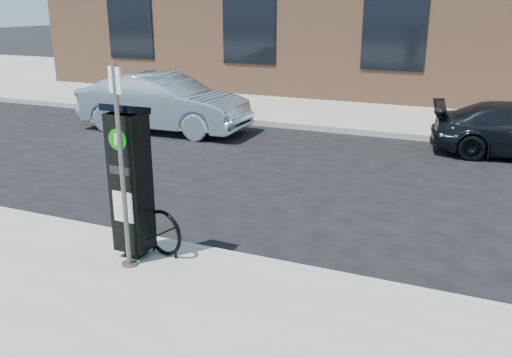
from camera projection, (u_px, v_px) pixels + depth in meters
The scene contains 8 objects.
ground at pixel (227, 261), 7.34m from camera, with size 120.00×120.00×0.00m, color black.
sidewalk_far at pixel (398, 97), 19.54m from camera, with size 60.00×12.00×0.15m, color gray.
curb_near at pixel (226, 257), 7.30m from camera, with size 60.00×0.12×0.16m, color #9E9B93.
curb_far at pixel (361, 132), 14.32m from camera, with size 60.00×0.12×0.16m, color #9E9B93.
parking_kiosk at pixel (131, 180), 6.88m from camera, with size 0.48×0.43×2.04m.
sign_pole at pixel (122, 170), 6.53m from camera, with size 0.22×0.20×2.55m.
bike_rack at pixel (164, 233), 7.12m from camera, with size 0.63×0.20×0.63m.
car_silver at pixel (164, 103), 14.59m from camera, with size 1.63×4.67×1.54m, color #99B0C3.
Camera 1 is at (2.99, -5.93, 3.35)m, focal length 38.00 mm.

